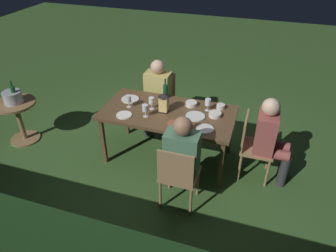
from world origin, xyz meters
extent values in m
plane|color=#385B28|center=(0.00, 0.00, 0.00)|extent=(16.00, 16.00, 0.00)
cube|color=brown|center=(0.00, 0.00, 0.73)|extent=(1.73, 0.88, 0.04)
cube|color=brown|center=(-0.80, -0.37, 0.35)|extent=(0.05, 0.05, 0.71)
cube|color=brown|center=(0.80, -0.37, 0.35)|extent=(0.05, 0.05, 0.71)
cube|color=brown|center=(-0.80, 0.37, 0.35)|extent=(0.05, 0.05, 0.71)
cube|color=brown|center=(0.80, 0.37, 0.35)|extent=(0.05, 0.05, 0.71)
cube|color=#9E7A51|center=(-0.39, 0.76, 0.43)|extent=(0.42, 0.40, 0.03)
cube|color=#9E7A51|center=(-0.39, 0.95, 0.66)|extent=(0.40, 0.03, 0.42)
cylinder|color=#9E7A51|center=(-0.21, 0.59, 0.21)|extent=(0.03, 0.03, 0.42)
cylinder|color=#9E7A51|center=(-0.57, 0.59, 0.21)|extent=(0.03, 0.03, 0.42)
cylinder|color=#9E7A51|center=(-0.21, 0.93, 0.21)|extent=(0.03, 0.03, 0.42)
cylinder|color=#9E7A51|center=(-0.57, 0.93, 0.21)|extent=(0.03, 0.03, 0.42)
cube|color=#4C7A5B|center=(-0.39, 0.70, 0.70)|extent=(0.38, 0.24, 0.50)
sphere|color=#997051|center=(-0.39, 0.70, 1.04)|extent=(0.21, 0.21, 0.21)
cylinder|color=#4C7A5B|center=(-0.30, 0.56, 0.46)|extent=(0.13, 0.36, 0.13)
cylinder|color=#4C7A5B|center=(-0.48, 0.56, 0.46)|extent=(0.13, 0.36, 0.13)
cylinder|color=#333338|center=(-0.30, 0.40, 0.23)|extent=(0.11, 0.11, 0.45)
cylinder|color=#333338|center=(-0.48, 0.40, 0.23)|extent=(0.11, 0.11, 0.45)
cube|color=#9E7A51|center=(-1.19, 0.00, 0.43)|extent=(0.40, 0.42, 0.03)
cube|color=#9E7A51|center=(-1.00, 0.00, 0.66)|extent=(0.03, 0.40, 0.42)
cylinder|color=#9E7A51|center=(-1.36, -0.18, 0.21)|extent=(0.03, 0.03, 0.42)
cylinder|color=#9E7A51|center=(-1.36, 0.18, 0.21)|extent=(0.03, 0.03, 0.42)
cylinder|color=#9E7A51|center=(-1.02, -0.18, 0.21)|extent=(0.03, 0.03, 0.42)
cylinder|color=#9E7A51|center=(-1.02, 0.18, 0.21)|extent=(0.03, 0.03, 0.42)
cube|color=#9E4C47|center=(-1.25, 0.00, 0.70)|extent=(0.24, 0.38, 0.50)
sphere|color=beige|center=(-1.25, 0.00, 1.04)|extent=(0.21, 0.21, 0.21)
cylinder|color=#9E4C47|center=(-1.39, -0.09, 0.46)|extent=(0.36, 0.13, 0.13)
cylinder|color=#9E4C47|center=(-1.39, 0.09, 0.46)|extent=(0.36, 0.13, 0.13)
cylinder|color=#333338|center=(-1.55, -0.09, 0.23)|extent=(0.11, 0.11, 0.45)
cylinder|color=#333338|center=(-1.55, 0.09, 0.23)|extent=(0.11, 0.11, 0.45)
cube|color=#9E7A51|center=(0.39, -0.76, 0.43)|extent=(0.42, 0.40, 0.03)
cube|color=#9E7A51|center=(0.39, -0.95, 0.66)|extent=(0.40, 0.02, 0.42)
cylinder|color=#9E7A51|center=(0.21, -0.59, 0.21)|extent=(0.03, 0.03, 0.42)
cylinder|color=#9E7A51|center=(0.57, -0.59, 0.21)|extent=(0.03, 0.03, 0.42)
cylinder|color=#9E7A51|center=(0.21, -0.93, 0.21)|extent=(0.03, 0.03, 0.42)
cylinder|color=#9E7A51|center=(0.57, -0.93, 0.21)|extent=(0.03, 0.03, 0.42)
cube|color=tan|center=(0.39, -0.70, 0.70)|extent=(0.38, 0.24, 0.50)
sphere|color=#D1A889|center=(0.39, -0.70, 1.04)|extent=(0.21, 0.21, 0.21)
cylinder|color=tan|center=(0.30, -0.56, 0.46)|extent=(0.13, 0.36, 0.13)
cylinder|color=tan|center=(0.48, -0.56, 0.46)|extent=(0.13, 0.36, 0.13)
cylinder|color=#333338|center=(0.30, -0.40, 0.23)|extent=(0.11, 0.11, 0.45)
cylinder|color=#333338|center=(0.48, -0.40, 0.23)|extent=(0.11, 0.11, 0.45)
cube|color=black|center=(0.05, 0.01, 0.76)|extent=(0.12, 0.12, 0.01)
cube|color=#F9D17A|center=(0.05, 0.01, 0.87)|extent=(0.11, 0.11, 0.20)
cone|color=black|center=(0.05, 0.01, 0.99)|extent=(0.15, 0.15, 0.05)
cylinder|color=#144723|center=(0.15, -0.34, 0.85)|extent=(0.07, 0.07, 0.20)
cylinder|color=#144723|center=(0.15, -0.34, 1.00)|extent=(0.03, 0.03, 0.09)
cylinder|color=silver|center=(-0.35, 0.36, 0.75)|extent=(0.06, 0.06, 0.00)
cylinder|color=silver|center=(-0.35, 0.36, 0.80)|extent=(0.01, 0.01, 0.08)
cylinder|color=silver|center=(-0.35, 0.36, 0.88)|extent=(0.08, 0.08, 0.08)
cylinder|color=maroon|center=(-0.35, 0.36, 0.86)|extent=(0.07, 0.07, 0.03)
cylinder|color=silver|center=(0.23, 0.21, 0.75)|extent=(0.06, 0.06, 0.00)
cylinder|color=silver|center=(0.23, 0.21, 0.80)|extent=(0.01, 0.01, 0.08)
cylinder|color=silver|center=(0.23, 0.21, 0.88)|extent=(0.08, 0.08, 0.08)
cylinder|color=maroon|center=(0.23, 0.21, 0.86)|extent=(0.07, 0.07, 0.03)
cylinder|color=silver|center=(0.23, 0.00, 0.75)|extent=(0.06, 0.06, 0.00)
cylinder|color=silver|center=(0.23, 0.00, 0.80)|extent=(0.01, 0.01, 0.08)
cylinder|color=silver|center=(0.23, 0.00, 0.88)|extent=(0.08, 0.08, 0.08)
cylinder|color=maroon|center=(0.23, 0.00, 0.86)|extent=(0.07, 0.07, 0.03)
cylinder|color=silver|center=(0.54, 0.05, 0.75)|extent=(0.06, 0.06, 0.00)
cylinder|color=silver|center=(0.54, 0.05, 0.80)|extent=(0.01, 0.01, 0.08)
cylinder|color=silver|center=(0.54, 0.05, 0.88)|extent=(0.08, 0.08, 0.08)
cylinder|color=maroon|center=(0.54, 0.05, 0.86)|extent=(0.07, 0.07, 0.03)
cylinder|color=silver|center=(-0.48, -0.19, 0.75)|extent=(0.06, 0.06, 0.00)
cylinder|color=silver|center=(-0.48, -0.19, 0.80)|extent=(0.01, 0.01, 0.08)
cylinder|color=silver|center=(-0.48, -0.19, 0.88)|extent=(0.08, 0.08, 0.08)
cylinder|color=maroon|center=(-0.48, -0.19, 0.86)|extent=(0.07, 0.07, 0.03)
cylinder|color=white|center=(0.60, -0.15, 0.76)|extent=(0.24, 0.24, 0.01)
cylinder|color=white|center=(0.50, 0.27, 0.76)|extent=(0.20, 0.20, 0.01)
cylinder|color=silver|center=(-0.55, 0.26, 0.76)|extent=(0.21, 0.21, 0.01)
cylinder|color=silver|center=(-0.37, 0.01, 0.76)|extent=(0.25, 0.25, 0.01)
cylinder|color=silver|center=(-0.64, -0.30, 0.78)|extent=(0.11, 0.11, 0.06)
cylinder|color=#424C1E|center=(-0.64, -0.30, 0.79)|extent=(0.09, 0.09, 0.02)
cylinder|color=silver|center=(-0.60, -0.08, 0.78)|extent=(0.16, 0.16, 0.05)
cylinder|color=tan|center=(-0.60, -0.08, 0.79)|extent=(0.14, 0.14, 0.02)
cylinder|color=#9E5138|center=(-0.17, 0.31, 0.78)|extent=(0.15, 0.15, 0.05)
cylinder|color=#477533|center=(-0.17, 0.31, 0.79)|extent=(0.13, 0.13, 0.01)
cylinder|color=silver|center=(-0.25, -0.25, 0.78)|extent=(0.15, 0.15, 0.05)
cylinder|color=beige|center=(-0.25, -0.25, 0.79)|extent=(0.13, 0.13, 0.02)
cylinder|color=#937047|center=(2.23, 0.28, 0.63)|extent=(0.58, 0.58, 0.03)
cylinder|color=#937047|center=(2.23, 0.28, 0.31)|extent=(0.07, 0.07, 0.62)
cylinder|color=#937047|center=(2.23, 0.28, 0.01)|extent=(0.44, 0.44, 0.02)
cylinder|color=#B2B7BF|center=(2.23, 0.28, 0.74)|extent=(0.26, 0.26, 0.17)
cylinder|color=white|center=(2.23, 0.28, 0.78)|extent=(0.23, 0.23, 0.04)
cylinder|color=#1E5B2D|center=(2.19, 0.28, 0.83)|extent=(0.07, 0.07, 0.16)
cylinder|color=#1E5B2D|center=(2.19, 0.28, 0.95)|extent=(0.03, 0.03, 0.09)
camera|label=1|loc=(-1.08, 3.31, 2.83)|focal=33.26mm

